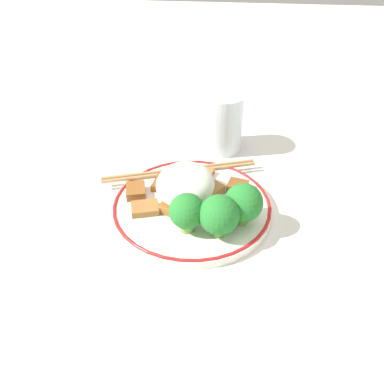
{
  "coord_description": "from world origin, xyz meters",
  "views": [
    {
      "loc": [
        0.41,
        0.05,
        0.34
      ],
      "look_at": [
        0.0,
        0.0,
        0.03
      ],
      "focal_mm": 35.0,
      "sensor_mm": 36.0,
      "label": 1
    }
  ],
  "objects": [
    {
      "name": "plate",
      "position": [
        0.0,
        0.0,
        0.01
      ],
      "size": [
        0.22,
        0.22,
        0.01
      ],
      "color": "white",
      "rests_on": "ground_plane"
    },
    {
      "name": "broccoli_back_right",
      "position": [
        0.03,
        0.07,
        0.04
      ],
      "size": [
        0.05,
        0.05,
        0.06
      ],
      "color": "#72AD4C",
      "rests_on": "plate"
    },
    {
      "name": "chopsticks",
      "position": [
        -0.07,
        -0.03,
        0.02
      ],
      "size": [
        0.09,
        0.23,
        0.01
      ],
      "color": "#AD8451",
      "rests_on": "plate"
    },
    {
      "name": "rice_mound",
      "position": [
        -0.01,
        -0.01,
        0.04
      ],
      "size": [
        0.09,
        0.08,
        0.05
      ],
      "color": "white",
      "rests_on": "plate"
    },
    {
      "name": "meat_mid_left",
      "position": [
        -0.01,
        -0.08,
        0.02
      ],
      "size": [
        0.04,
        0.03,
        0.01
      ],
      "color": "brown",
      "rests_on": "plate"
    },
    {
      "name": "meat_on_rice_edge",
      "position": [
        0.02,
        -0.06,
        0.02
      ],
      "size": [
        0.04,
        0.04,
        0.01
      ],
      "color": "#9E6633",
      "rests_on": "plate"
    },
    {
      "name": "meat_mid_right",
      "position": [
        0.02,
        -0.03,
        0.02
      ],
      "size": [
        0.04,
        0.03,
        0.01
      ],
      "color": "#995B28",
      "rests_on": "plate"
    },
    {
      "name": "meat_near_left",
      "position": [
        -0.04,
        -0.05,
        0.02
      ],
      "size": [
        0.04,
        0.03,
        0.01
      ],
      "color": "brown",
      "rests_on": "plate"
    },
    {
      "name": "meat_near_right",
      "position": [
        -0.02,
        0.02,
        0.02
      ],
      "size": [
        0.05,
        0.05,
        0.01
      ],
      "color": "#9E6633",
      "rests_on": "plate"
    },
    {
      "name": "meat_near_front",
      "position": [
        -0.06,
        0.01,
        0.02
      ],
      "size": [
        0.05,
        0.04,
        0.01
      ],
      "color": "#9E6633",
      "rests_on": "plate"
    },
    {
      "name": "broccoli_back_center",
      "position": [
        0.06,
        0.04,
        0.04
      ],
      "size": [
        0.05,
        0.05,
        0.06
      ],
      "color": "#72AD4C",
      "rests_on": "plate"
    },
    {
      "name": "broccoli_back_left",
      "position": [
        0.05,
        0.0,
        0.04
      ],
      "size": [
        0.05,
        0.05,
        0.05
      ],
      "color": "#72AD4C",
      "rests_on": "plate"
    },
    {
      "name": "meat_near_back",
      "position": [
        -0.04,
        0.06,
        0.02
      ],
      "size": [
        0.03,
        0.03,
        0.01
      ],
      "color": "brown",
      "rests_on": "plate"
    },
    {
      "name": "drinking_glass",
      "position": [
        -0.18,
        0.03,
        0.05
      ],
      "size": [
        0.07,
        0.07,
        0.1
      ],
      "color": "silver",
      "rests_on": "ground_plane"
    },
    {
      "name": "ground_plane",
      "position": [
        0.0,
        0.0,
        0.0
      ],
      "size": [
        3.0,
        3.0,
        0.0
      ],
      "primitive_type": "plane",
      "color": "silver"
    }
  ]
}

